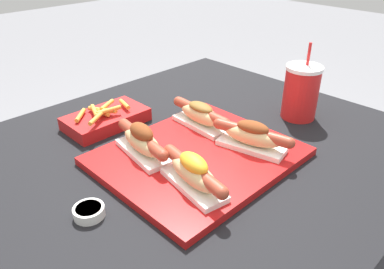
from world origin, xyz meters
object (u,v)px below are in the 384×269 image
Objects in this scene: hot_dog_3 at (201,115)px; drink_cup at (301,92)px; serving_tray at (198,156)px; hot_dog_0 at (194,173)px; sauce_bowl at (89,211)px; fries_basket at (106,118)px; hot_dog_2 at (142,141)px; hot_dog_1 at (252,136)px.

drink_cup is at bearing -26.35° from hot_dog_3.
hot_dog_0 is (-0.10, -0.08, 0.04)m from serving_tray.
sauce_bowl is 0.37m from fries_basket.
hot_dog_2 is 0.21m from sauce_bowl.
serving_tray is 2.14× the size of hot_dog_2.
drink_cup reaches higher than hot_dog_0.
serving_tray is 1.99× the size of fries_basket.
hot_dog_2 is 0.95× the size of drink_cup.
fries_basket is (-0.41, 0.34, -0.06)m from drink_cup.
hot_dog_0 is 1.00× the size of hot_dog_2.
serving_tray is at bearing 144.53° from hot_dog_1.
hot_dog_2 reaches higher than sauce_bowl.
sauce_bowl is at bearing -157.64° from hot_dog_2.
hot_dog_1 is 0.26m from drink_cup.
hot_dog_3 is 0.39m from sauce_bowl.
hot_dog_3 is at bearing 1.38° from hot_dog_2.
serving_tray is at bearing -138.02° from hot_dog_3.
sauce_bowl reaches higher than serving_tray.
serving_tray is 0.13m from hot_dog_2.
fries_basket is at bearing 83.45° from hot_dog_0.
hot_dog_0 is 0.21m from sauce_bowl.
hot_dog_2 is at bearing -178.62° from hot_dog_3.
hot_dog_2 reaches higher than fries_basket.
sauce_bowl is at bearing 178.71° from serving_tray.
serving_tray is 0.28m from sauce_bowl.
drink_cup is 0.54m from fries_basket.
drink_cup reaches higher than serving_tray.
hot_dog_3 is (0.10, 0.09, 0.04)m from serving_tray.
drink_cup is at bearing -15.39° from hot_dog_2.
hot_dog_1 is 0.25m from hot_dog_2.
serving_tray is at bearing 40.56° from hot_dog_0.
hot_dog_0 is 0.93× the size of fries_basket.
hot_dog_1 is (0.10, -0.07, 0.04)m from serving_tray.
fries_basket is at bearing 126.36° from hot_dog_3.
serving_tray is 0.14m from hot_dog_0.
hot_dog_0 is 0.38m from fries_basket.
fries_basket is (0.23, 0.29, 0.01)m from sauce_bowl.
drink_cup is at bearing -4.25° from sauce_bowl.
hot_dog_0 reaches higher than hot_dog_1.
hot_dog_1 reaches higher than hot_dog_3.
hot_dog_3 is (-0.00, 0.16, -0.00)m from hot_dog_1.
hot_dog_3 reaches higher than fries_basket.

